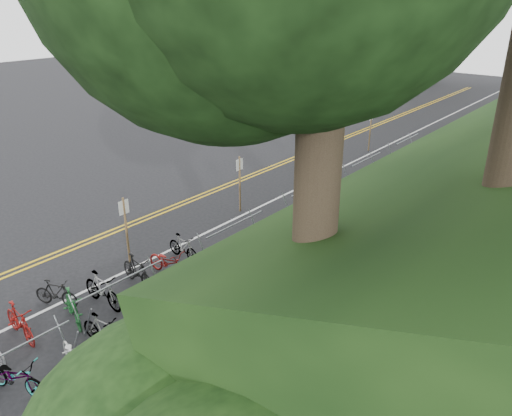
{
  "coord_description": "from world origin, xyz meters",
  "views": [
    {
      "loc": [
        13.99,
        -4.21,
        8.82
      ],
      "look_at": [
        2.87,
        9.34,
        1.3
      ],
      "focal_mm": 35.0,
      "sensor_mm": 36.0,
      "label": 1
    }
  ],
  "objects": [
    {
      "name": "bike_rack_front",
      "position": [
        3.59,
        -0.61,
        0.86
      ],
      "size": [
        1.14,
        3.08,
        1.16
      ],
      "color": "gray",
      "rests_on": "ground"
    },
    {
      "name": "bike_racks_rest",
      "position": [
        3.0,
        13.0,
        0.85
      ],
      "size": [
        1.14,
        23.0,
        1.17
      ],
      "color": "gray",
      "rests_on": "ground"
    },
    {
      "name": "road_markings",
      "position": [
        0.63,
        10.1,
        0.0
      ],
      "size": [
        7.47,
        80.0,
        0.01
      ],
      "color": "gold",
      "rests_on": "ground"
    },
    {
      "name": "bike_front",
      "position": [
        1.07,
        1.92,
        0.44
      ],
      "size": [
        0.98,
        1.52,
        0.89
      ],
      "primitive_type": "imported",
      "rotation": [
        0.0,
        0.0,
        1.99
      ],
      "color": "black",
      "rests_on": "ground"
    },
    {
      "name": "signposts_rest",
      "position": [
        0.6,
        14.0,
        1.43
      ],
      "size": [
        0.08,
        18.4,
        2.5
      ],
      "color": "brown",
      "rests_on": "ground"
    },
    {
      "name": "red_curb",
      "position": [
        5.7,
        12.0,
        0.05
      ],
      "size": [
        0.25,
        28.0,
        0.1
      ],
      "primitive_type": "cube",
      "color": "maroon",
      "rests_on": "ground"
    },
    {
      "name": "bike_valet",
      "position": [
        2.99,
        1.74,
        0.49
      ],
      "size": [
        3.45,
        11.35,
        1.09
      ],
      "color": "navy",
      "rests_on": "ground"
    }
  ]
}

